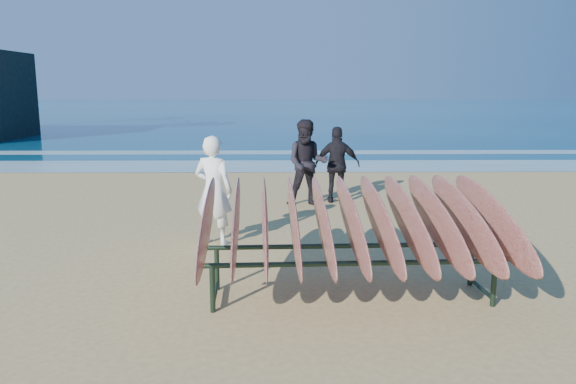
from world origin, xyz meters
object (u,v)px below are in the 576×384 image
Objects in this scene: surfboard_rack at (351,222)px; person_dark_a at (307,163)px; person_dark_b at (337,165)px; person_white at (213,190)px.

person_dark_a is at bearing 90.59° from surfboard_rack.
person_dark_b is at bearing 83.64° from surfboard_rack.
surfboard_rack is 4.90m from person_dark_a.
person_dark_b is at bearing 31.53° from person_dark_a.
person_white is (-1.75, 2.22, -0.05)m from surfboard_rack.
person_dark_a reaches higher than person_dark_b.
person_dark_a is at bearing 29.62° from person_dark_b.
surfboard_rack is at bearing 87.93° from person_dark_b.
person_white reaches higher than person_dark_b.
surfboard_rack is at bearing 147.80° from person_white.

